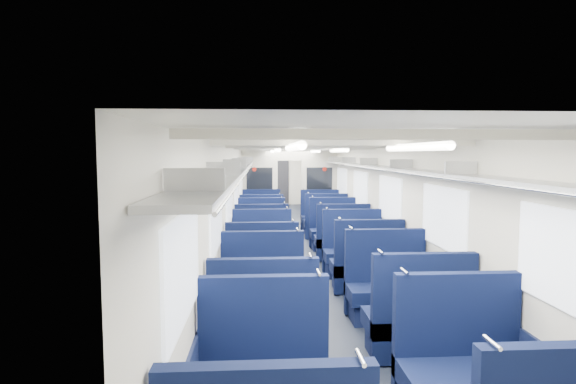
# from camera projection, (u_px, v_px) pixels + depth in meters

# --- Properties ---
(floor) EXTENTS (2.80, 18.00, 0.01)m
(floor) POSITION_uv_depth(u_px,v_px,m) (297.00, 247.00, 10.74)
(floor) COLOR black
(floor) RESTS_ON ground
(ceiling) EXTENTS (2.80, 18.00, 0.01)m
(ceiling) POSITION_uv_depth(u_px,v_px,m) (297.00, 147.00, 10.54)
(ceiling) COLOR white
(ceiling) RESTS_ON wall_left
(wall_left) EXTENTS (0.02, 18.00, 2.35)m
(wall_left) POSITION_uv_depth(u_px,v_px,m) (237.00, 198.00, 10.56)
(wall_left) COLOR beige
(wall_left) RESTS_ON floor
(dado_left) EXTENTS (0.03, 17.90, 0.70)m
(dado_left) POSITION_uv_depth(u_px,v_px,m) (238.00, 233.00, 10.63)
(dado_left) COLOR #0F1632
(dado_left) RESTS_ON floor
(wall_right) EXTENTS (0.02, 18.00, 2.35)m
(wall_right) POSITION_uv_depth(u_px,v_px,m) (355.00, 197.00, 10.73)
(wall_right) COLOR beige
(wall_right) RESTS_ON floor
(dado_right) EXTENTS (0.03, 17.90, 0.70)m
(dado_right) POSITION_uv_depth(u_px,v_px,m) (354.00, 231.00, 10.79)
(dado_right) COLOR #0F1632
(dado_right) RESTS_ON floor
(wall_far) EXTENTS (2.80, 0.02, 2.35)m
(wall_far) POSITION_uv_depth(u_px,v_px,m) (280.00, 177.00, 19.59)
(wall_far) COLOR beige
(wall_far) RESTS_ON floor
(luggage_rack_left) EXTENTS (0.36, 17.40, 0.18)m
(luggage_rack_left) POSITION_uv_depth(u_px,v_px,m) (245.00, 164.00, 10.50)
(luggage_rack_left) COLOR #B2B5BA
(luggage_rack_left) RESTS_ON wall_left
(luggage_rack_right) EXTENTS (0.36, 17.40, 0.18)m
(luggage_rack_right) POSITION_uv_depth(u_px,v_px,m) (348.00, 163.00, 10.65)
(luggage_rack_right) COLOR #B2B5BA
(luggage_rack_right) RESTS_ON wall_right
(windows) EXTENTS (2.78, 15.60, 0.75)m
(windows) POSITION_uv_depth(u_px,v_px,m) (298.00, 188.00, 10.16)
(windows) COLOR white
(windows) RESTS_ON wall_left
(ceiling_fittings) EXTENTS (2.70, 16.06, 0.11)m
(ceiling_fittings) POSITION_uv_depth(u_px,v_px,m) (298.00, 150.00, 10.29)
(ceiling_fittings) COLOR beige
(ceiling_fittings) RESTS_ON ceiling
(end_door) EXTENTS (0.75, 0.06, 2.00)m
(end_door) POSITION_uv_depth(u_px,v_px,m) (280.00, 182.00, 19.55)
(end_door) COLOR black
(end_door) RESTS_ON floor
(bulkhead) EXTENTS (2.80, 0.10, 2.35)m
(bulkhead) POSITION_uv_depth(u_px,v_px,m) (289.00, 187.00, 13.26)
(bulkhead) COLOR beige
(bulkhead) RESTS_ON floor
(seat_2) EXTENTS (1.09, 0.60, 1.22)m
(seat_2) POSITION_uv_depth(u_px,v_px,m) (264.00, 378.00, 3.69)
(seat_2) COLOR #0C163D
(seat_2) RESTS_ON floor
(seat_3) EXTENTS (1.09, 0.60, 1.22)m
(seat_3) POSITION_uv_depth(u_px,v_px,m) (463.00, 372.00, 3.78)
(seat_3) COLOR #0C163D
(seat_3) RESTS_ON floor
(seat_4) EXTENTS (1.09, 0.60, 1.22)m
(seat_4) POSITION_uv_depth(u_px,v_px,m) (263.00, 333.00, 4.62)
(seat_4) COLOR #0C163D
(seat_4) RESTS_ON floor
(seat_5) EXTENTS (1.09, 0.60, 1.22)m
(seat_5) POSITION_uv_depth(u_px,v_px,m) (418.00, 324.00, 4.85)
(seat_5) COLOR #0C163D
(seat_5) RESTS_ON floor
(seat_6) EXTENTS (1.09, 0.60, 1.22)m
(seat_6) POSITION_uv_depth(u_px,v_px,m) (263.00, 295.00, 5.86)
(seat_6) COLOR #0C163D
(seat_6) RESTS_ON floor
(seat_7) EXTENTS (1.09, 0.60, 1.22)m
(seat_7) POSITION_uv_depth(u_px,v_px,m) (387.00, 291.00, 6.03)
(seat_7) COLOR #0C163D
(seat_7) RESTS_ON floor
(seat_8) EXTENTS (1.09, 0.60, 1.22)m
(seat_8) POSITION_uv_depth(u_px,v_px,m) (262.00, 273.00, 6.94)
(seat_8) COLOR #0C163D
(seat_8) RESTS_ON floor
(seat_9) EXTENTS (1.09, 0.60, 1.22)m
(seat_9) POSITION_uv_depth(u_px,v_px,m) (366.00, 269.00, 7.20)
(seat_9) COLOR #0C163D
(seat_9) RESTS_ON floor
(seat_10) EXTENTS (1.09, 0.60, 1.22)m
(seat_10) POSITION_uv_depth(u_px,v_px,m) (262.00, 254.00, 8.23)
(seat_10) COLOR #0C163D
(seat_10) RESTS_ON floor
(seat_11) EXTENTS (1.09, 0.60, 1.22)m
(seat_11) POSITION_uv_depth(u_px,v_px,m) (353.00, 254.00, 8.23)
(seat_11) COLOR #0C163D
(seat_11) RESTS_ON floor
(seat_12) EXTENTS (1.09, 0.60, 1.22)m
(seat_12) POSITION_uv_depth(u_px,v_px,m) (262.00, 242.00, 9.35)
(seat_12) COLOR #0C163D
(seat_12) RESTS_ON floor
(seat_13) EXTENTS (1.09, 0.60, 1.22)m
(seat_13) POSITION_uv_depth(u_px,v_px,m) (342.00, 242.00, 9.39)
(seat_13) COLOR #0C163D
(seat_13) RESTS_ON floor
(seat_14) EXTENTS (1.09, 0.60, 1.22)m
(seat_14) POSITION_uv_depth(u_px,v_px,m) (262.00, 234.00, 10.37)
(seat_14) COLOR #0C163D
(seat_14) RESTS_ON floor
(seat_15) EXTENTS (1.09, 0.60, 1.22)m
(seat_15) POSITION_uv_depth(u_px,v_px,m) (333.00, 233.00, 10.47)
(seat_15) COLOR #0C163D
(seat_15) RESTS_ON floor
(seat_16) EXTENTS (1.09, 0.60, 1.22)m
(seat_16) POSITION_uv_depth(u_px,v_px,m) (261.00, 226.00, 11.49)
(seat_16) COLOR #0C163D
(seat_16) RESTS_ON floor
(seat_17) EXTENTS (1.09, 0.60, 1.22)m
(seat_17) POSITION_uv_depth(u_px,v_px,m) (325.00, 224.00, 11.75)
(seat_17) COLOR #0C163D
(seat_17) RESTS_ON floor
(seat_18) EXTENTS (1.09, 0.60, 1.22)m
(seat_18) POSITION_uv_depth(u_px,v_px,m) (261.00, 218.00, 12.84)
(seat_18) COLOR #0C163D
(seat_18) RESTS_ON floor
(seat_19) EXTENTS (1.09, 0.60, 1.22)m
(seat_19) POSITION_uv_depth(u_px,v_px,m) (320.00, 219.00, 12.73)
(seat_19) COLOR #0C163D
(seat_19) RESTS_ON floor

